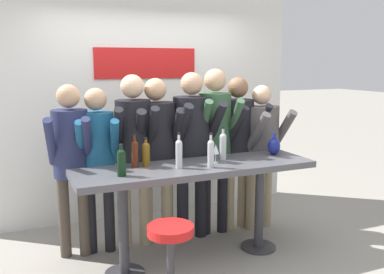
{
  "coord_description": "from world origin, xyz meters",
  "views": [
    {
      "loc": [
        -1.57,
        -3.52,
        1.89
      ],
      "look_at": [
        0.0,
        0.09,
        1.19
      ],
      "focal_mm": 40.0,
      "sensor_mm": 36.0,
      "label": 1
    }
  ],
  "objects_px": {
    "person_center_right": "(192,138)",
    "wine_glass_0": "(216,150)",
    "wine_bottle_3": "(121,161)",
    "decorative_vase": "(274,146)",
    "person_rightmost": "(261,142)",
    "wine_bottle_2": "(211,152)",
    "person_center_left": "(134,142)",
    "tasting_table": "(196,180)",
    "person_far_right": "(238,136)",
    "wine_bottle_0": "(146,153)",
    "person_far_left": "(71,152)",
    "wine_bottle_4": "(223,145)",
    "person_center": "(156,144)",
    "wine_bottle_5": "(135,152)",
    "wine_bottle_1": "(179,152)",
    "bar_stool": "(171,254)",
    "person_right": "(215,133)",
    "person_left": "(98,152)"
  },
  "relations": [
    {
      "from": "wine_bottle_3",
      "to": "decorative_vase",
      "type": "height_order",
      "value": "wine_bottle_3"
    },
    {
      "from": "person_right",
      "to": "wine_bottle_0",
      "type": "distance_m",
      "value": 0.98
    },
    {
      "from": "person_center_left",
      "to": "wine_glass_0",
      "type": "xyz_separation_m",
      "value": [
        0.65,
        -0.53,
        -0.03
      ]
    },
    {
      "from": "person_far_right",
      "to": "wine_bottle_0",
      "type": "relative_size",
      "value": 6.56
    },
    {
      "from": "person_left",
      "to": "wine_bottle_4",
      "type": "bearing_deg",
      "value": -11.5
    },
    {
      "from": "wine_bottle_1",
      "to": "decorative_vase",
      "type": "distance_m",
      "value": 1.12
    },
    {
      "from": "tasting_table",
      "to": "wine_glass_0",
      "type": "xyz_separation_m",
      "value": [
        0.21,
        0.02,
        0.27
      ]
    },
    {
      "from": "person_center_right",
      "to": "person_far_right",
      "type": "bearing_deg",
      "value": 2.88
    },
    {
      "from": "wine_bottle_2",
      "to": "tasting_table",
      "type": "bearing_deg",
      "value": 123.26
    },
    {
      "from": "person_center_right",
      "to": "wine_bottle_3",
      "type": "xyz_separation_m",
      "value": [
        -0.91,
        -0.61,
        -0.03
      ]
    },
    {
      "from": "bar_stool",
      "to": "person_right",
      "type": "height_order",
      "value": "person_right"
    },
    {
      "from": "wine_bottle_1",
      "to": "wine_bottle_5",
      "type": "xyz_separation_m",
      "value": [
        -0.35,
        0.19,
        -0.01
      ]
    },
    {
      "from": "wine_glass_0",
      "to": "decorative_vase",
      "type": "bearing_deg",
      "value": 6.51
    },
    {
      "from": "person_center_left",
      "to": "person_far_right",
      "type": "xyz_separation_m",
      "value": [
        1.2,
        0.02,
        -0.03
      ]
    },
    {
      "from": "person_left",
      "to": "decorative_vase",
      "type": "relative_size",
      "value": 7.48
    },
    {
      "from": "bar_stool",
      "to": "person_center",
      "type": "height_order",
      "value": "person_center"
    },
    {
      "from": "person_left",
      "to": "person_rightmost",
      "type": "bearing_deg",
      "value": 7.04
    },
    {
      "from": "person_far_left",
      "to": "wine_bottle_5",
      "type": "height_order",
      "value": "person_far_left"
    },
    {
      "from": "person_center_left",
      "to": "tasting_table",
      "type": "bearing_deg",
      "value": -42.58
    },
    {
      "from": "person_far_right",
      "to": "wine_bottle_5",
      "type": "height_order",
      "value": "person_far_right"
    },
    {
      "from": "person_rightmost",
      "to": "wine_bottle_2",
      "type": "relative_size",
      "value": 5.15
    },
    {
      "from": "wine_bottle_0",
      "to": "wine_bottle_2",
      "type": "xyz_separation_m",
      "value": [
        0.52,
        -0.29,
        0.02
      ]
    },
    {
      "from": "wine_bottle_1",
      "to": "wine_bottle_5",
      "type": "bearing_deg",
      "value": 152.26
    },
    {
      "from": "person_center_left",
      "to": "wine_glass_0",
      "type": "height_order",
      "value": "person_center_left"
    },
    {
      "from": "wine_bottle_2",
      "to": "person_far_right",
      "type": "bearing_deg",
      "value": 46.11
    },
    {
      "from": "person_right",
      "to": "wine_bottle_2",
      "type": "xyz_separation_m",
      "value": [
        -0.38,
        -0.67,
        -0.05
      ]
    },
    {
      "from": "person_center",
      "to": "person_center_right",
      "type": "distance_m",
      "value": 0.38
    },
    {
      "from": "person_far_left",
      "to": "wine_bottle_3",
      "type": "bearing_deg",
      "value": -52.81
    },
    {
      "from": "person_center_right",
      "to": "wine_glass_0",
      "type": "height_order",
      "value": "person_center_right"
    },
    {
      "from": "person_left",
      "to": "bar_stool",
      "type": "bearing_deg",
      "value": -66.66
    },
    {
      "from": "person_far_right",
      "to": "wine_bottle_4",
      "type": "height_order",
      "value": "person_far_right"
    },
    {
      "from": "person_left",
      "to": "wine_bottle_0",
      "type": "height_order",
      "value": "person_left"
    },
    {
      "from": "person_far_left",
      "to": "person_far_right",
      "type": "relative_size",
      "value": 0.98
    },
    {
      "from": "wine_bottle_0",
      "to": "wine_bottle_3",
      "type": "distance_m",
      "value": 0.39
    },
    {
      "from": "person_left",
      "to": "wine_glass_0",
      "type": "bearing_deg",
      "value": -18.63
    },
    {
      "from": "tasting_table",
      "to": "wine_bottle_0",
      "type": "bearing_deg",
      "value": 160.29
    },
    {
      "from": "wine_bottle_2",
      "to": "person_center_left",
      "type": "bearing_deg",
      "value": 127.86
    },
    {
      "from": "person_rightmost",
      "to": "wine_bottle_2",
      "type": "xyz_separation_m",
      "value": [
        -0.92,
        -0.61,
        0.08
      ]
    },
    {
      "from": "wine_bottle_1",
      "to": "person_left",
      "type": "bearing_deg",
      "value": 135.99
    },
    {
      "from": "wine_bottle_4",
      "to": "wine_glass_0",
      "type": "height_order",
      "value": "wine_bottle_4"
    },
    {
      "from": "person_center",
      "to": "wine_glass_0",
      "type": "height_order",
      "value": "person_center"
    },
    {
      "from": "person_far_left",
      "to": "person_center_right",
      "type": "distance_m",
      "value": 1.23
    },
    {
      "from": "tasting_table",
      "to": "wine_bottle_0",
      "type": "height_order",
      "value": "wine_bottle_0"
    },
    {
      "from": "wine_bottle_3",
      "to": "wine_bottle_5",
      "type": "bearing_deg",
      "value": 53.05
    },
    {
      "from": "wine_glass_0",
      "to": "wine_bottle_4",
      "type": "bearing_deg",
      "value": 37.82
    },
    {
      "from": "person_center_right",
      "to": "wine_bottle_0",
      "type": "height_order",
      "value": "person_center_right"
    },
    {
      "from": "person_left",
      "to": "wine_glass_0",
      "type": "xyz_separation_m",
      "value": [
        1.01,
        -0.54,
        0.04
      ]
    },
    {
      "from": "tasting_table",
      "to": "wine_bottle_3",
      "type": "relative_size",
      "value": 8.27
    },
    {
      "from": "wine_bottle_3",
      "to": "decorative_vase",
      "type": "bearing_deg",
      "value": 6.86
    },
    {
      "from": "person_far_right",
      "to": "decorative_vase",
      "type": "bearing_deg",
      "value": -81.85
    }
  ]
}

